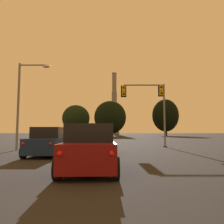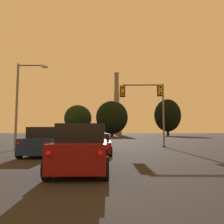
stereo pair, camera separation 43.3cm
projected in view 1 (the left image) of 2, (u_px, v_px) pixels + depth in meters
The scene contains 9 objects.
suv_left_lane_front at pixel (51, 142), 14.64m from camera, with size 2.16×4.93×1.86m.
sedan_center_lane_front at pixel (102, 144), 15.83m from camera, with size 2.14×4.76×1.43m.
suv_center_lane_second at pixel (91, 148), 9.02m from camera, with size 2.30×4.98×1.86m.
traffic_light_overhead_right at pixel (151, 99), 22.86m from camera, with size 4.73×0.50×6.59m.
street_lamp at pixel (24, 96), 18.87m from camera, with size 2.75×0.36×7.54m.
smokestack at pixel (115, 110), 140.63m from camera, with size 6.23×6.23×40.15m.
treeline_center_right at pixel (111, 117), 76.46m from camera, with size 11.16×10.05×12.49m.
treeline_left_mid at pixel (166, 115), 86.76m from camera, with size 10.44×9.40×14.60m.
treeline_right_mid at pixel (77, 118), 85.04m from camera, with size 10.64×9.57×12.11m.
Camera 1 is at (0.66, -0.02, 1.54)m, focal length 35.00 mm.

